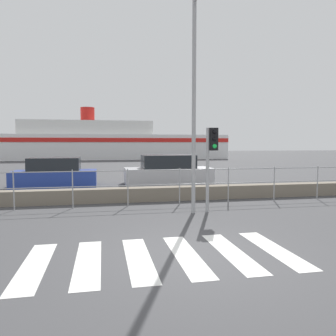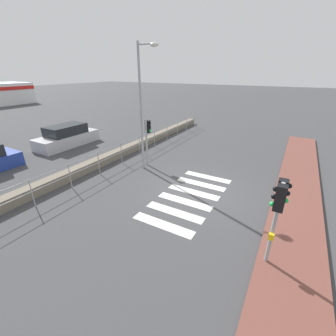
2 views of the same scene
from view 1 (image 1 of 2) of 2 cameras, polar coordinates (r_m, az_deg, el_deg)
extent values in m
plane|color=#424244|center=(6.43, 4.86, -14.80)|extent=(160.00, 160.00, 0.00)
cube|color=silver|center=(6.31, -22.26, -15.45)|extent=(0.45, 2.40, 0.01)
cube|color=silver|center=(6.20, -13.76, -15.59)|extent=(0.45, 2.40, 0.01)
cube|color=silver|center=(6.23, -5.15, -15.40)|extent=(0.45, 2.40, 0.01)
cube|color=silver|center=(6.38, 3.20, -14.90)|extent=(0.45, 2.40, 0.01)
cube|color=silver|center=(6.65, 10.96, -14.16)|extent=(0.45, 2.40, 0.01)
cube|color=silver|center=(7.03, 17.95, -13.27)|extent=(0.45, 2.40, 0.01)
cube|color=slate|center=(12.05, -3.07, -4.54)|extent=(25.72, 0.55, 0.50)
cylinder|color=#9EA0A3|center=(11.08, -2.44, -0.39)|extent=(23.15, 0.03, 0.03)
cylinder|color=#9EA0A3|center=(11.13, -2.43, -2.97)|extent=(23.15, 0.03, 0.03)
cylinder|color=#9EA0A3|center=(11.35, -25.28, -3.56)|extent=(0.04, 0.04, 1.26)
cylinder|color=#9EA0A3|center=(11.05, -16.27, -3.52)|extent=(0.04, 0.04, 1.26)
cylinder|color=#9EA0A3|center=(11.04, -7.01, -3.39)|extent=(0.04, 0.04, 1.26)
cylinder|color=#9EA0A3|center=(11.31, 2.04, -3.17)|extent=(0.04, 0.04, 1.26)
cylinder|color=#9EA0A3|center=(11.85, 10.46, -2.90)|extent=(0.04, 0.04, 1.26)
cylinder|color=#9EA0A3|center=(12.61, 18.00, -2.60)|extent=(0.04, 0.04, 1.26)
cylinder|color=#9EA0A3|center=(13.57, 24.58, -2.31)|extent=(0.04, 0.04, 1.26)
cylinder|color=#9EA0A3|center=(9.99, 6.90, -0.41)|extent=(0.10, 0.10, 2.57)
cube|color=black|center=(10.01, 7.88, 5.00)|extent=(0.24, 0.24, 0.68)
sphere|color=black|center=(9.88, 8.16, 6.23)|extent=(0.13, 0.13, 0.13)
sphere|color=black|center=(9.88, 8.15, 5.00)|extent=(0.13, 0.13, 0.13)
sphere|color=#19D84C|center=(9.88, 8.13, 3.78)|extent=(0.13, 0.13, 0.13)
cylinder|color=#9EA0A3|center=(9.83, 4.53, 10.47)|extent=(0.12, 0.12, 6.32)
cube|color=white|center=(44.66, -9.16, 3.64)|extent=(29.67, 6.28, 3.22)
cube|color=white|center=(44.71, -13.79, 6.77)|extent=(16.61, 5.03, 1.77)
cube|color=red|center=(41.50, -9.01, 4.84)|extent=(29.67, 0.08, 0.52)
cylinder|color=red|center=(44.82, -13.84, 9.05)|extent=(1.80, 1.80, 1.80)
cube|color=#233D9E|center=(16.91, -19.07, -1.74)|extent=(3.95, 1.76, 0.77)
cube|color=#1E2328|center=(16.85, -19.13, 0.64)|extent=(2.37, 1.55, 0.63)
cube|color=#BCBCC1|center=(17.08, 0.03, -1.36)|extent=(4.49, 1.80, 0.82)
cube|color=#1E2328|center=(17.02, 0.03, 1.15)|extent=(2.69, 1.58, 0.67)
camera|label=2|loc=(7.79, -83.45, 23.04)|focal=24.00mm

